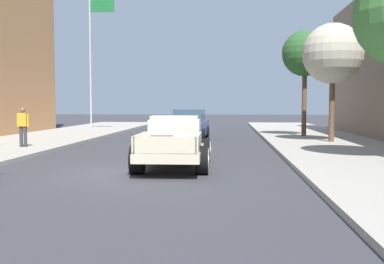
{
  "coord_description": "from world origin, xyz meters",
  "views": [
    {
      "loc": [
        2.55,
        -12.57,
        1.95
      ],
      "look_at": [
        1.35,
        2.76,
        1.0
      ],
      "focal_mm": 42.78,
      "sensor_mm": 36.0,
      "label": 1
    }
  ],
  "objects_px": {
    "car_background_blue": "(190,125)",
    "street_tree_second": "(333,54)",
    "street_tree_third": "(305,54)",
    "hotrod_truck_cream": "(175,142)",
    "pedestrian_sidewalk_left": "(23,125)",
    "flagpole": "(93,46)"
  },
  "relations": [
    {
      "from": "flagpole",
      "to": "street_tree_third",
      "type": "xyz_separation_m",
      "value": [
        13.19,
        -4.1,
        -1.06
      ]
    },
    {
      "from": "pedestrian_sidewalk_left",
      "to": "flagpole",
      "type": "bearing_deg",
      "value": 92.02
    },
    {
      "from": "car_background_blue",
      "to": "street_tree_second",
      "type": "bearing_deg",
      "value": -21.66
    },
    {
      "from": "hotrod_truck_cream",
      "to": "flagpole",
      "type": "distance_m",
      "value": 18.28
    },
    {
      "from": "car_background_blue",
      "to": "pedestrian_sidewalk_left",
      "type": "bearing_deg",
      "value": -134.42
    },
    {
      "from": "hotrod_truck_cream",
      "to": "street_tree_third",
      "type": "distance_m",
      "value": 13.85
    },
    {
      "from": "street_tree_third",
      "to": "hotrod_truck_cream",
      "type": "bearing_deg",
      "value": -116.38
    },
    {
      "from": "hotrod_truck_cream",
      "to": "street_tree_third",
      "type": "relative_size",
      "value": 0.85
    },
    {
      "from": "flagpole",
      "to": "street_tree_second",
      "type": "height_order",
      "value": "flagpole"
    },
    {
      "from": "pedestrian_sidewalk_left",
      "to": "flagpole",
      "type": "distance_m",
      "value": 12.55
    },
    {
      "from": "street_tree_second",
      "to": "pedestrian_sidewalk_left",
      "type": "bearing_deg",
      "value": -164.28
    },
    {
      "from": "street_tree_third",
      "to": "flagpole",
      "type": "bearing_deg",
      "value": 162.74
    },
    {
      "from": "hotrod_truck_cream",
      "to": "pedestrian_sidewalk_left",
      "type": "bearing_deg",
      "value": 147.69
    },
    {
      "from": "hotrod_truck_cream",
      "to": "flagpole",
      "type": "bearing_deg",
      "value": 114.51
    },
    {
      "from": "pedestrian_sidewalk_left",
      "to": "street_tree_second",
      "type": "bearing_deg",
      "value": 15.72
    },
    {
      "from": "car_background_blue",
      "to": "street_tree_second",
      "type": "relative_size",
      "value": 0.78
    },
    {
      "from": "hotrod_truck_cream",
      "to": "flagpole",
      "type": "relative_size",
      "value": 0.54
    },
    {
      "from": "car_background_blue",
      "to": "flagpole",
      "type": "distance_m",
      "value": 9.88
    },
    {
      "from": "car_background_blue",
      "to": "pedestrian_sidewalk_left",
      "type": "xyz_separation_m",
      "value": [
        -6.44,
        -6.57,
        0.32
      ]
    },
    {
      "from": "street_tree_second",
      "to": "street_tree_third",
      "type": "height_order",
      "value": "street_tree_third"
    },
    {
      "from": "car_background_blue",
      "to": "flagpole",
      "type": "bearing_deg",
      "value": 143.54
    },
    {
      "from": "hotrod_truck_cream",
      "to": "pedestrian_sidewalk_left",
      "type": "distance_m",
      "value": 8.15
    }
  ]
}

